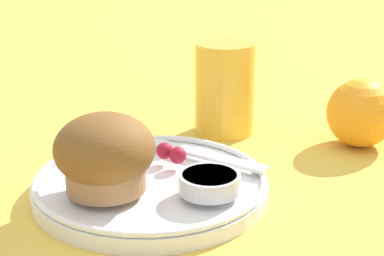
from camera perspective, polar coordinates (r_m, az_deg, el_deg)
ground_plane at (r=0.62m, az=-2.00°, el=-5.17°), size 3.00×3.00×0.00m
plate at (r=0.60m, az=-3.63°, el=-5.11°), size 0.22×0.22×0.02m
muffin at (r=0.56m, az=-7.76°, el=-2.36°), size 0.09×0.09×0.07m
cream_ramekin at (r=0.56m, az=1.56°, el=-4.80°), size 0.05×0.05×0.02m
berry_pair at (r=0.62m, az=-1.91°, el=-2.21°), size 0.03×0.02×0.02m
butter_knife at (r=0.64m, az=0.02°, el=-2.12°), size 0.17×0.04×0.00m
orange_fruit at (r=0.73m, az=14.80°, el=1.30°), size 0.08×0.08×0.08m
juice_glass at (r=0.74m, az=2.93°, el=3.55°), size 0.07×0.07×0.11m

